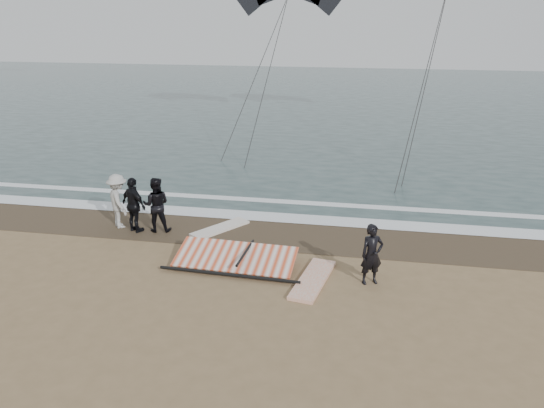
{
  "coord_description": "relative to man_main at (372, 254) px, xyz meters",
  "views": [
    {
      "loc": [
        2.68,
        -11.58,
        7.02
      ],
      "look_at": [
        0.04,
        3.0,
        1.6
      ],
      "focal_mm": 35.0,
      "sensor_mm": 36.0,
      "label": 1
    }
  ],
  "objects": [
    {
      "name": "board_white",
      "position": [
        -1.55,
        -0.19,
        -0.81
      ],
      "size": [
        1.11,
        2.54,
        0.1
      ],
      "primitive_type": "cube",
      "rotation": [
        0.0,
        0.0,
        -0.18
      ],
      "color": "white",
      "rests_on": "ground"
    },
    {
      "name": "board_cream",
      "position": [
        -5.05,
        2.89,
        -0.81
      ],
      "size": [
        1.73,
        2.11,
        0.09
      ],
      "primitive_type": "cube",
      "rotation": [
        0.0,
        0.0,
        -0.62
      ],
      "color": "silver",
      "rests_on": "ground"
    },
    {
      "name": "ground",
      "position": [
        -3.03,
        -1.59,
        -0.85
      ],
      "size": [
        120.0,
        120.0,
        0.0
      ],
      "primitive_type": "plane",
      "color": "#8C704C",
      "rests_on": "ground"
    },
    {
      "name": "man_main",
      "position": [
        0.0,
        0.0,
        0.0
      ],
      "size": [
        0.74,
        0.63,
        1.71
      ],
      "primitive_type": "imported",
      "rotation": [
        0.0,
        0.0,
        0.42
      ],
      "color": "black",
      "rests_on": "ground"
    },
    {
      "name": "sea",
      "position": [
        -3.03,
        31.41,
        -0.84
      ],
      "size": [
        120.0,
        54.0,
        0.02
      ],
      "primitive_type": "cube",
      "color": "#233838",
      "rests_on": "ground"
    },
    {
      "name": "sail_rig",
      "position": [
        -3.94,
        0.48,
        -0.66
      ],
      "size": [
        4.07,
        1.88,
        0.49
      ],
      "color": "black",
      "rests_on": "ground"
    },
    {
      "name": "foam_far",
      "position": [
        -3.03,
        6.01,
        -0.83
      ],
      "size": [
        120.0,
        0.45,
        0.01
      ],
      "primitive_type": "cube",
      "color": "white",
      "rests_on": "sea"
    },
    {
      "name": "wet_sand",
      "position": [
        -3.03,
        2.91,
        -0.85
      ],
      "size": [
        120.0,
        2.8,
        0.01
      ],
      "primitive_type": "cube",
      "color": "#4C3D2B",
      "rests_on": "ground"
    },
    {
      "name": "foam_near",
      "position": [
        -3.03,
        4.31,
        -0.83
      ],
      "size": [
        120.0,
        0.9,
        0.01
      ],
      "primitive_type": "cube",
      "color": "white",
      "rests_on": "sea"
    },
    {
      "name": "trio_cluster",
      "position": [
        -7.87,
        2.42,
        0.09
      ],
      "size": [
        2.59,
        1.45,
        1.9
      ],
      "color": "black",
      "rests_on": "ground"
    }
  ]
}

